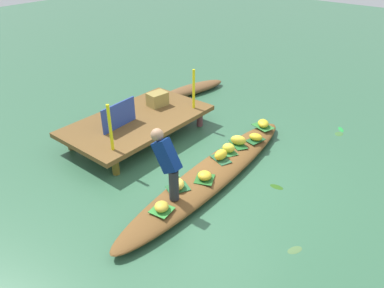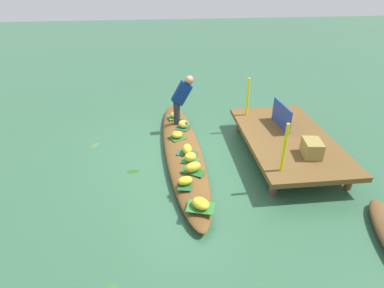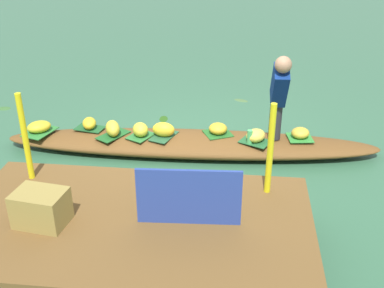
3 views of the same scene
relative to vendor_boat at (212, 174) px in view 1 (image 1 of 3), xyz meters
name	(u,v)px [view 1 (image 1 of 3)]	position (x,y,z in m)	size (l,w,h in m)	color
canal_water	(212,179)	(0.00, 0.00, -0.12)	(40.00, 40.00, 0.00)	#305E40
dock_platform	(138,121)	(0.26, 2.24, 0.28)	(3.20, 1.80, 0.46)	brown
vendor_boat	(212,174)	(0.00, 0.00, 0.00)	(4.99, 0.78, 0.24)	brown
moored_boat	(193,89)	(3.02, 2.91, -0.01)	(2.04, 0.52, 0.23)	brown
leaf_mat_0	(221,159)	(0.35, 0.07, 0.13)	(0.41, 0.24, 0.01)	#255532
banana_bunch_0	(221,155)	(0.35, 0.07, 0.22)	(0.30, 0.19, 0.19)	yellow
leaf_mat_1	(178,188)	(-0.86, 0.09, 0.13)	(0.37, 0.28, 0.01)	#22592E
banana_bunch_1	(178,184)	(-0.86, 0.09, 0.21)	(0.26, 0.22, 0.17)	#F9D54A
leaf_mat_2	(162,210)	(-1.44, -0.08, 0.13)	(0.31, 0.31, 0.01)	#318734
banana_bunch_2	(162,207)	(-1.44, -0.08, 0.19)	(0.22, 0.24, 0.14)	gold
leaf_mat_3	(263,126)	(2.03, 0.12, 0.13)	(0.44, 0.31, 0.01)	#2B7330
banana_bunch_3	(263,123)	(2.03, 0.12, 0.20)	(0.31, 0.24, 0.15)	gold
leaf_mat_4	(205,179)	(-0.36, -0.09, 0.13)	(0.34, 0.32, 0.01)	#236023
banana_bunch_4	(205,176)	(-0.36, -0.09, 0.20)	(0.24, 0.24, 0.15)	gold
leaf_mat_5	(228,152)	(0.65, 0.10, 0.13)	(0.34, 0.26, 0.01)	#2C7032
banana_bunch_5	(229,148)	(0.65, 0.10, 0.22)	(0.25, 0.20, 0.19)	gold
leaf_mat_6	(238,144)	(1.02, 0.11, 0.13)	(0.44, 0.24, 0.01)	#1E5925
banana_bunch_6	(238,140)	(1.02, 0.11, 0.22)	(0.32, 0.18, 0.20)	gold
leaf_mat_7	(255,140)	(1.40, -0.07, 0.13)	(0.38, 0.24, 0.01)	#1D5227
banana_bunch_7	(256,137)	(1.40, -0.07, 0.20)	(0.27, 0.18, 0.15)	gold
vendor_person	(167,161)	(-1.10, 0.08, 0.80)	(0.21, 0.53, 1.19)	#28282D
water_bottle	(178,180)	(-0.78, 0.17, 0.22)	(0.07, 0.07, 0.19)	#4DAE60
market_banner	(119,115)	(-0.24, 2.24, 0.60)	(0.91, 0.03, 0.53)	navy
railing_post_west	(110,128)	(-0.94, 1.64, 0.80)	(0.06, 0.06, 0.92)	yellow
railing_post_east	(194,89)	(1.46, 1.64, 0.80)	(0.06, 0.06, 0.92)	yellow
produce_crate	(157,99)	(1.03, 2.38, 0.49)	(0.44, 0.32, 0.31)	olive
drifting_plant_0	(339,134)	(3.23, -1.19, -0.12)	(0.23, 0.17, 0.01)	#36632E
drifting_plant_1	(277,187)	(0.54, -1.05, -0.12)	(0.25, 0.13, 0.01)	#265014
drifting_plant_2	(295,250)	(-0.65, -1.99, -0.12)	(0.25, 0.13, 0.01)	#456738
drifting_plant_3	(341,129)	(3.48, -1.14, -0.12)	(0.26, 0.10, 0.01)	#1E8E35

